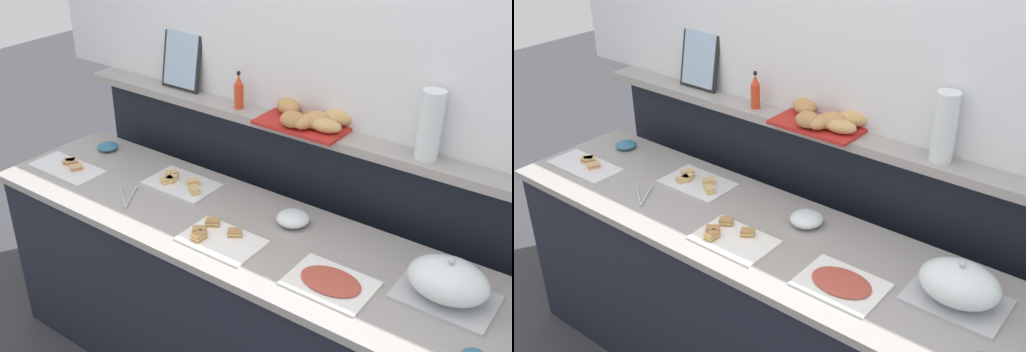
# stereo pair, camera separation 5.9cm
# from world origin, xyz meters

# --- Properties ---
(ground_plane) EXTENTS (12.00, 12.00, 0.00)m
(ground_plane) POSITION_xyz_m (0.00, 0.60, 0.00)
(ground_plane) COLOR #38383D
(buffet_counter) EXTENTS (2.58, 0.64, 0.89)m
(buffet_counter) POSITION_xyz_m (0.00, 0.00, 0.45)
(buffet_counter) COLOR black
(buffet_counter) RESTS_ON ground_plane
(back_ledge_unit) EXTENTS (2.60, 0.22, 1.22)m
(back_ledge_unit) POSITION_xyz_m (0.00, 0.50, 0.64)
(back_ledge_unit) COLOR black
(back_ledge_unit) RESTS_ON ground_plane
(sandwich_platter_rear) EXTENTS (0.33, 0.21, 0.04)m
(sandwich_platter_rear) POSITION_xyz_m (-0.49, 0.13, 0.90)
(sandwich_platter_rear) COLOR silver
(sandwich_platter_rear) RESTS_ON buffet_counter
(sandwich_platter_front) EXTENTS (0.38, 0.18, 0.04)m
(sandwich_platter_front) POSITION_xyz_m (-1.05, -0.08, 0.90)
(sandwich_platter_front) COLOR silver
(sandwich_platter_front) RESTS_ON buffet_counter
(sandwich_platter_side) EXTENTS (0.33, 0.21, 0.04)m
(sandwich_platter_side) POSITION_xyz_m (-0.06, -0.13, 0.90)
(sandwich_platter_side) COLOR white
(sandwich_platter_side) RESTS_ON buffet_counter
(cold_cuts_platter) EXTENTS (0.31, 0.23, 0.02)m
(cold_cuts_platter) POSITION_xyz_m (0.45, -0.11, 0.90)
(cold_cuts_platter) COLOR white
(cold_cuts_platter) RESTS_ON buffet_counter
(serving_cloche) EXTENTS (0.34, 0.24, 0.17)m
(serving_cloche) POSITION_xyz_m (0.81, 0.06, 0.97)
(serving_cloche) COLOR #B7BABF
(serving_cloche) RESTS_ON buffet_counter
(glass_bowl_large) EXTENTS (0.14, 0.14, 0.06)m
(glass_bowl_large) POSITION_xyz_m (0.12, 0.15, 0.92)
(glass_bowl_large) COLOR silver
(glass_bowl_large) RESTS_ON buffet_counter
(condiment_bowl_dark) EXTENTS (0.11, 0.11, 0.04)m
(condiment_bowl_dark) POSITION_xyz_m (-1.05, 0.18, 0.91)
(condiment_bowl_dark) COLOR teal
(condiment_bowl_dark) RESTS_ON buffet_counter
(serving_tongs) EXTENTS (0.16, 0.16, 0.01)m
(serving_tongs) POSITION_xyz_m (-0.60, -0.11, 0.90)
(serving_tongs) COLOR #B7BABF
(serving_tongs) RESTS_ON buffet_counter
(hot_sauce_bottle) EXTENTS (0.04, 0.04, 0.18)m
(hot_sauce_bottle) POSITION_xyz_m (-0.36, 0.41, 1.29)
(hot_sauce_bottle) COLOR red
(hot_sauce_bottle) RESTS_ON back_ledge_unit
(bread_basket) EXTENTS (0.42, 0.26, 0.08)m
(bread_basket) POSITION_xyz_m (0.01, 0.42, 1.26)
(bread_basket) COLOR #B2231E
(bread_basket) RESTS_ON back_ledge_unit
(framed_picture) EXTENTS (0.23, 0.07, 0.30)m
(framed_picture) POSITION_xyz_m (-0.75, 0.46, 1.37)
(framed_picture) COLOR black
(framed_picture) RESTS_ON back_ledge_unit
(water_carafe) EXTENTS (0.09, 0.09, 0.28)m
(water_carafe) POSITION_xyz_m (0.55, 0.42, 1.36)
(water_carafe) COLOR silver
(water_carafe) RESTS_ON back_ledge_unit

